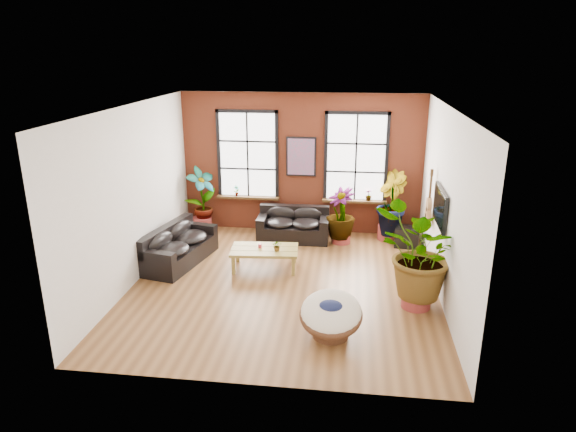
{
  "coord_description": "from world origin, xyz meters",
  "views": [
    {
      "loc": [
        1.25,
        -9.26,
        4.54
      ],
      "look_at": [
        0.0,
        0.6,
        1.25
      ],
      "focal_mm": 32.0,
      "sensor_mm": 36.0,
      "label": 1
    }
  ],
  "objects_px": {
    "sofa_left": "(177,247)",
    "coffee_table": "(264,251)",
    "sofa_back": "(293,225)",
    "papasan_chair": "(331,315)"
  },
  "relations": [
    {
      "from": "sofa_back",
      "to": "coffee_table",
      "type": "xyz_separation_m",
      "value": [
        -0.41,
        -1.85,
        0.04
      ]
    },
    {
      "from": "coffee_table",
      "to": "papasan_chair",
      "type": "bearing_deg",
      "value": -63.47
    },
    {
      "from": "sofa_left",
      "to": "coffee_table",
      "type": "distance_m",
      "value": 1.96
    },
    {
      "from": "coffee_table",
      "to": "papasan_chair",
      "type": "relative_size",
      "value": 1.34
    },
    {
      "from": "papasan_chair",
      "to": "coffee_table",
      "type": "bearing_deg",
      "value": 123.76
    },
    {
      "from": "sofa_back",
      "to": "sofa_left",
      "type": "distance_m",
      "value": 2.94
    },
    {
      "from": "sofa_left",
      "to": "papasan_chair",
      "type": "height_order",
      "value": "sofa_left"
    },
    {
      "from": "sofa_back",
      "to": "coffee_table",
      "type": "distance_m",
      "value": 1.89
    },
    {
      "from": "sofa_back",
      "to": "coffee_table",
      "type": "relative_size",
      "value": 1.18
    },
    {
      "from": "sofa_left",
      "to": "coffee_table",
      "type": "bearing_deg",
      "value": -80.78
    }
  ]
}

